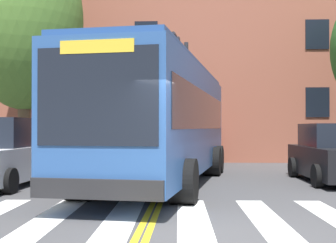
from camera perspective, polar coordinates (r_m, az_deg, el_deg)
ground_plane at (r=7.72m, az=4.95°, el=-13.23°), size 120.00×120.00×0.00m
crosswalk at (r=8.83m, az=-1.28°, el=-11.60°), size 9.90×4.30×0.01m
lane_line_yellow_inner at (r=22.73m, az=0.67°, el=-4.94°), size 0.12×36.00×0.01m
lane_line_yellow_outer at (r=22.72m, az=1.07°, el=-4.94°), size 0.12×36.00×0.01m
city_bus at (r=13.91m, az=-0.59°, el=0.19°), size 4.17×11.75×3.51m
car_white_near_lane at (r=14.17m, az=-19.71°, el=-3.91°), size 2.23×4.89×1.94m
car_black_far_lane at (r=15.22m, az=19.59°, el=-3.91°), size 2.14×4.59×1.79m
car_red_behind_bus at (r=23.07m, az=4.07°, el=-2.90°), size 2.25×4.62×1.76m
traffic_light_overhead at (r=16.12m, az=1.64°, el=5.16°), size 0.60×3.89×4.90m
street_tree_curbside_small at (r=20.59m, az=-17.09°, el=11.60°), size 6.01×6.08×9.76m
building_facade at (r=26.06m, az=-1.96°, el=8.21°), size 40.41×6.96×11.43m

